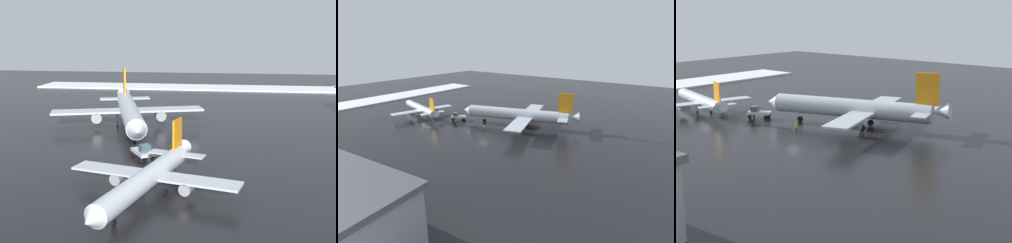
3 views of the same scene
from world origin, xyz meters
The scene contains 7 objects.
ground_plane centered at (0.00, 0.00, 0.00)m, with size 240.00×240.00×0.00m, color black.
snow_bank_right centered at (67.00, 0.00, 0.20)m, with size 14.00×116.00×0.41m, color white.
airplane_foreground_jet centered at (3.71, 12.62, 3.59)m, with size 35.73×30.09×10.86m.
airplane_parked_portside centered at (-30.43, 2.42, 2.48)m, with size 24.94×20.93×7.50m.
pushback_tug centered at (-16.07, 5.89, 1.28)m, with size 5.06×4.33×2.50m.
ground_crew_by_nose_gear centered at (-13.23, 2.01, 0.97)m, with size 0.36×0.36×1.71m.
ground_crew_mid_apron centered at (-1.95, 2.68, 0.97)m, with size 0.36×0.36×1.71m.
Camera 1 is at (-75.17, -6.19, 18.76)m, focal length 45.00 mm.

